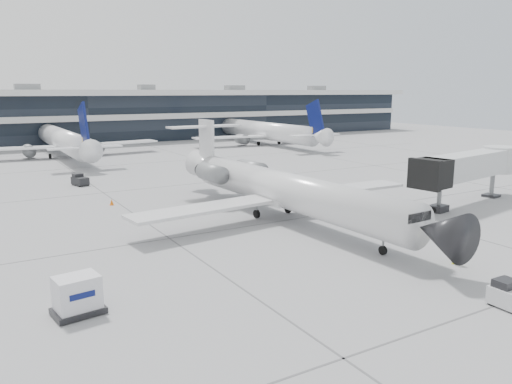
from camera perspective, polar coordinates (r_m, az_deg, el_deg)
ground at (r=42.71m, az=2.79°, el=-3.36°), size 220.00×220.00×0.00m
terminal at (r=118.80m, az=-19.68°, el=7.95°), size 170.00×22.00×10.00m
bg_jet_center at (r=91.31m, az=-21.09°, el=3.83°), size 32.00×40.00×9.60m
bg_jet_right at (r=105.45m, az=0.90°, el=5.52°), size 32.00×40.00×9.60m
regional_jet at (r=43.07m, az=2.90°, el=0.45°), size 27.45×34.22×7.90m
jet_bridge at (r=53.40m, az=23.57°, el=2.84°), size 16.19×5.51×5.20m
ramp_worker at (r=34.61m, az=21.71°, el=-6.36°), size 0.70×0.64×1.61m
baggage_tug at (r=29.03m, az=27.23°, el=-10.60°), size 1.34×2.24×1.42m
cargo_uld at (r=26.70m, az=-19.74°, el=-11.09°), size 2.59×2.06×1.94m
traffic_cone at (r=50.57m, az=-16.16°, el=-1.13°), size 0.48×0.48×0.61m
far_tug at (r=62.34m, az=-19.49°, el=1.29°), size 1.82×2.41×1.36m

